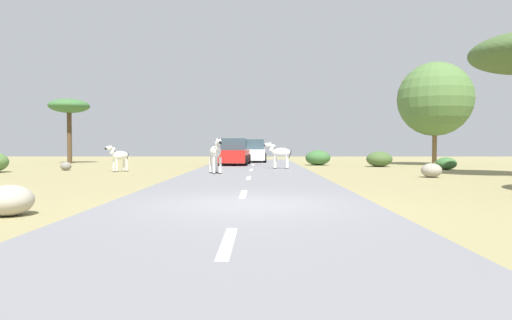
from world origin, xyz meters
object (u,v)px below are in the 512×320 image
Objects in this scene: car_1 at (234,153)px; rock_2 at (9,200)px; tree_3 at (435,99)px; bush_3 at (318,158)px; bush_0 at (379,159)px; zebra_1 at (280,153)px; zebra_0 at (216,152)px; rock_1 at (431,170)px; bush_1 at (446,163)px; rock_3 at (66,166)px; tree_2 at (69,107)px; zebra_2 at (119,156)px; car_0 at (253,152)px.

car_1 is 4.80× the size of rock_2.
bush_3 is at bearing -177.72° from tree_3.
bush_0 is at bearing -150.42° from tree_3.
zebra_1 is at bearing -58.32° from car_1.
bush_3 is at bearing -138.64° from zebra_0.
bush_0 is at bearing -158.37° from zebra_0.
tree_3 is 13.61m from rock_1.
bush_3 is (2.83, 5.67, -0.43)m from zebra_1.
rock_1 is at bearing -116.81° from bush_1.
zebra_1 is 11.47m from rock_3.
car_1 reaches higher than bush_3.
bush_3 is 2.93× the size of rock_3.
rock_3 is at bearing -68.53° from tree_2.
zebra_0 is 1.22× the size of zebra_2.
bush_1 is (2.77, -3.42, -0.14)m from bush_0.
rock_3 is (3.84, -9.76, -3.93)m from tree_2.
bush_1 is (-1.60, -5.91, -4.11)m from tree_3.
car_1 is at bearing -175.92° from tree_3.
tree_2 reaches higher than bush_1.
zebra_2 is 13.53m from tree_2.
car_0 is 27.17m from rock_2.
tree_2 is at bearing 144.90° from rock_1.
rock_2 is (-3.05, -21.57, -0.56)m from car_1.
bush_1 is 1.23× the size of rock_2.
rock_1 is (7.63, -16.36, -0.55)m from car_0.
zebra_1 is 6.35m from bush_3.
zebra_1 is at bearing -179.52° from bush_1.
zebra_0 is 5.39m from zebra_1.
zebra_1 is 2.69× the size of rock_3.
tree_3 reaches higher than rock_2.
zebra_1 is 1.36× the size of bush_1.
zebra_0 reaches higher than rock_3.
car_1 is (-1.22, -5.26, 0.00)m from car_0.
zebra_2 is 14.08m from car_0.
zebra_0 is 1.04× the size of bush_0.
zebra_0 is 1.81× the size of rock_2.
bush_3 reaches higher than bush_1.
tree_3 is 4.35× the size of bush_0.
tree_3 reaches higher than car_0.
zebra_0 reaches higher than zebra_2.
zebra_1 is at bearing 4.40° from rock_3.
zebra_0 reaches higher than bush_3.
car_1 is at bearing 170.61° from bush_0.
rock_1 is at bearing -16.61° from rock_3.
tree_2 is 5.21× the size of rock_2.
tree_3 is at bearing 74.80° from bush_1.
bush_3 is (18.08, -3.21, -3.66)m from tree_2.
zebra_1 is 1.83× the size of rock_1.
car_1 is 13.45m from tree_2.
zebra_1 reaches higher than rock_2.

